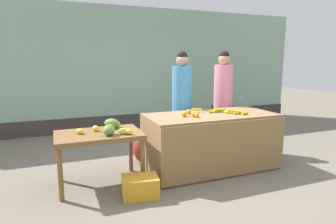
{
  "coord_description": "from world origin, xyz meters",
  "views": [
    {
      "loc": [
        -1.84,
        -3.76,
        1.66
      ],
      "look_at": [
        -0.28,
        0.15,
        0.91
      ],
      "focal_mm": 30.6,
      "sensor_mm": 36.0,
      "label": 1
    }
  ],
  "objects_px": {
    "vendor_woman_pink_shirt": "(223,101)",
    "parked_motorcycle": "(225,118)",
    "produce_sack": "(144,149)",
    "vendor_woman_blue_shirt": "(182,104)",
    "produce_crate": "(140,187)"
  },
  "relations": [
    {
      "from": "vendor_woman_blue_shirt",
      "to": "produce_sack",
      "type": "distance_m",
      "value": 1.01
    },
    {
      "from": "vendor_woman_pink_shirt",
      "to": "parked_motorcycle",
      "type": "relative_size",
      "value": 1.15
    },
    {
      "from": "produce_crate",
      "to": "parked_motorcycle",
      "type": "bearing_deg",
      "value": 39.42
    },
    {
      "from": "vendor_woman_pink_shirt",
      "to": "produce_sack",
      "type": "distance_m",
      "value": 1.73
    },
    {
      "from": "vendor_woman_pink_shirt",
      "to": "parked_motorcycle",
      "type": "height_order",
      "value": "vendor_woman_pink_shirt"
    },
    {
      "from": "vendor_woman_blue_shirt",
      "to": "parked_motorcycle",
      "type": "xyz_separation_m",
      "value": [
        1.47,
        0.88,
        -0.52
      ]
    },
    {
      "from": "vendor_woman_blue_shirt",
      "to": "vendor_woman_pink_shirt",
      "type": "height_order",
      "value": "vendor_woman_pink_shirt"
    },
    {
      "from": "vendor_woman_pink_shirt",
      "to": "produce_sack",
      "type": "relative_size",
      "value": 4.02
    },
    {
      "from": "produce_sack",
      "to": "produce_crate",
      "type": "bearing_deg",
      "value": -109.4
    },
    {
      "from": "vendor_woman_pink_shirt",
      "to": "produce_crate",
      "type": "distance_m",
      "value": 2.51
    },
    {
      "from": "parked_motorcycle",
      "to": "produce_crate",
      "type": "xyz_separation_m",
      "value": [
        -2.6,
        -2.14,
        -0.27
      ]
    },
    {
      "from": "parked_motorcycle",
      "to": "produce_sack",
      "type": "distance_m",
      "value": 2.41
    },
    {
      "from": "parked_motorcycle",
      "to": "produce_sack",
      "type": "xyz_separation_m",
      "value": [
        -2.2,
        -0.99,
        -0.17
      ]
    },
    {
      "from": "vendor_woman_blue_shirt",
      "to": "produce_sack",
      "type": "relative_size",
      "value": 3.98
    },
    {
      "from": "produce_sack",
      "to": "vendor_woman_blue_shirt",
      "type": "bearing_deg",
      "value": 8.34
    }
  ]
}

